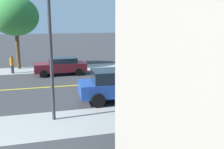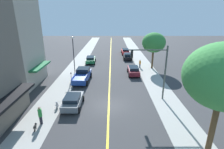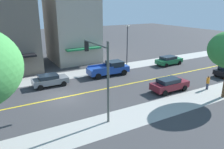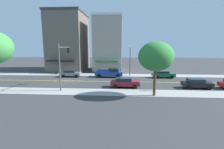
{
  "view_description": "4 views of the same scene",
  "coord_description": "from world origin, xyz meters",
  "px_view_note": "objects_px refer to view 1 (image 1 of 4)",
  "views": [
    {
      "loc": [
        -18.93,
        12.71,
        4.85
      ],
      "look_at": [
        -1.83,
        7.95,
        1.06
      ],
      "focal_mm": 42.26,
      "sensor_mm": 36.0,
      "label": 1
    },
    {
      "loc": [
        0.37,
        -17.89,
        10.02
      ],
      "look_at": [
        0.48,
        6.84,
        1.43
      ],
      "focal_mm": 27.7,
      "sensor_mm": 36.0,
      "label": 2
    },
    {
      "loc": [
        21.04,
        -6.09,
        9.32
      ],
      "look_at": [
        -0.74,
        6.31,
        1.32
      ],
      "focal_mm": 35.27,
      "sensor_mm": 36.0,
      "label": 3
    },
    {
      "loc": [
        28.6,
        10.57,
        6.18
      ],
      "look_at": [
        0.33,
        8.7,
        1.36
      ],
      "focal_mm": 25.68,
      "sensor_mm": 36.0,
      "label": 4
    }
  ],
  "objects_px": {
    "street_tree_right_corner": "(15,16)",
    "pedestrian_orange_shirt": "(12,64)",
    "maroon_sedan_right_curb": "(61,66)",
    "blue_pickup_truck": "(123,85)",
    "street_tree_left_near": "(216,7)",
    "street_lamp": "(50,38)",
    "parking_meter": "(132,94)",
    "traffic_light_mast": "(153,23)"
  },
  "relations": [
    {
      "from": "parking_meter",
      "to": "maroon_sedan_right_curb",
      "type": "height_order",
      "value": "maroon_sedan_right_curb"
    },
    {
      "from": "street_lamp",
      "to": "maroon_sedan_right_curb",
      "type": "relative_size",
      "value": 1.45
    },
    {
      "from": "street_tree_left_near",
      "to": "pedestrian_orange_shirt",
      "type": "xyz_separation_m",
      "value": [
        -1.92,
        22.24,
        -5.3
      ]
    },
    {
      "from": "street_tree_right_corner",
      "to": "pedestrian_orange_shirt",
      "type": "distance_m",
      "value": 4.82
    },
    {
      "from": "maroon_sedan_right_curb",
      "to": "blue_pickup_truck",
      "type": "xyz_separation_m",
      "value": [
        -8.47,
        -2.99,
        0.14
      ]
    },
    {
      "from": "street_tree_right_corner",
      "to": "street_lamp",
      "type": "xyz_separation_m",
      "value": [
        -14.68,
        -2.52,
        -1.05
      ]
    },
    {
      "from": "traffic_light_mast",
      "to": "street_lamp",
      "type": "bearing_deg",
      "value": -41.48
    },
    {
      "from": "street_tree_left_near",
      "to": "street_tree_right_corner",
      "type": "relative_size",
      "value": 1.22
    },
    {
      "from": "street_tree_right_corner",
      "to": "traffic_light_mast",
      "type": "bearing_deg",
      "value": -102.22
    },
    {
      "from": "street_tree_left_near",
      "to": "traffic_light_mast",
      "type": "distance_m",
      "value": 9.31
    },
    {
      "from": "parking_meter",
      "to": "street_tree_left_near",
      "type": "bearing_deg",
      "value": -47.3
    },
    {
      "from": "street_tree_left_near",
      "to": "parking_meter",
      "type": "distance_m",
      "value": 21.28
    },
    {
      "from": "parking_meter",
      "to": "pedestrian_orange_shirt",
      "type": "bearing_deg",
      "value": 30.42
    },
    {
      "from": "street_tree_right_corner",
      "to": "blue_pickup_truck",
      "type": "height_order",
      "value": "street_tree_right_corner"
    },
    {
      "from": "street_lamp",
      "to": "maroon_sedan_right_curb",
      "type": "bearing_deg",
      "value": -6.74
    },
    {
      "from": "traffic_light_mast",
      "to": "maroon_sedan_right_curb",
      "type": "distance_m",
      "value": 10.0
    },
    {
      "from": "street_tree_left_near",
      "to": "traffic_light_mast",
      "type": "xyz_separation_m",
      "value": [
        -2.41,
        8.82,
        -1.72
      ]
    },
    {
      "from": "street_lamp",
      "to": "pedestrian_orange_shirt",
      "type": "distance_m",
      "value": 13.08
    },
    {
      "from": "maroon_sedan_right_curb",
      "to": "blue_pickup_truck",
      "type": "relative_size",
      "value": 0.77
    },
    {
      "from": "street_lamp",
      "to": "blue_pickup_truck",
      "type": "distance_m",
      "value": 5.64
    },
    {
      "from": "street_tree_right_corner",
      "to": "parking_meter",
      "type": "bearing_deg",
      "value": -155.14
    },
    {
      "from": "street_tree_right_corner",
      "to": "street_lamp",
      "type": "distance_m",
      "value": 14.93
    },
    {
      "from": "pedestrian_orange_shirt",
      "to": "street_tree_right_corner",
      "type": "bearing_deg",
      "value": 131.68
    },
    {
      "from": "pedestrian_orange_shirt",
      "to": "maroon_sedan_right_curb",
      "type": "bearing_deg",
      "value": 28.92
    },
    {
      "from": "street_tree_left_near",
      "to": "street_lamp",
      "type": "height_order",
      "value": "street_tree_left_near"
    },
    {
      "from": "street_tree_right_corner",
      "to": "blue_pickup_truck",
      "type": "bearing_deg",
      "value": -151.72
    },
    {
      "from": "parking_meter",
      "to": "pedestrian_orange_shirt",
      "type": "xyz_separation_m",
      "value": [
        12.07,
        7.09,
        -0.07
      ]
    },
    {
      "from": "street_tree_right_corner",
      "to": "street_lamp",
      "type": "bearing_deg",
      "value": -170.27
    },
    {
      "from": "blue_pickup_truck",
      "to": "parking_meter",
      "type": "bearing_deg",
      "value": 89.73
    },
    {
      "from": "street_tree_right_corner",
      "to": "maroon_sedan_right_curb",
      "type": "xyz_separation_m",
      "value": [
        -4.1,
        -3.77,
        -4.24
      ]
    },
    {
      "from": "maroon_sedan_right_curb",
      "to": "pedestrian_orange_shirt",
      "type": "xyz_separation_m",
      "value": [
        1.78,
        4.19,
        0.04
      ]
    },
    {
      "from": "street_tree_left_near",
      "to": "parking_meter",
      "type": "relative_size",
      "value": 6.15
    },
    {
      "from": "street_tree_left_near",
      "to": "street_tree_right_corner",
      "type": "height_order",
      "value": "street_tree_left_near"
    },
    {
      "from": "maroon_sedan_right_curb",
      "to": "parking_meter",
      "type": "bearing_deg",
      "value": 105.79
    },
    {
      "from": "street_tree_right_corner",
      "to": "pedestrian_orange_shirt",
      "type": "height_order",
      "value": "street_tree_right_corner"
    },
    {
      "from": "parking_meter",
      "to": "street_lamp",
      "type": "bearing_deg",
      "value": 93.89
    },
    {
      "from": "street_lamp",
      "to": "parking_meter",
      "type": "bearing_deg",
      "value": -86.11
    },
    {
      "from": "street_tree_left_near",
      "to": "pedestrian_orange_shirt",
      "type": "distance_m",
      "value": 22.95
    },
    {
      "from": "street_tree_left_near",
      "to": "street_lamp",
      "type": "xyz_separation_m",
      "value": [
        -14.27,
        19.31,
        -2.14
      ]
    },
    {
      "from": "street_lamp",
      "to": "blue_pickup_truck",
      "type": "relative_size",
      "value": 1.12
    },
    {
      "from": "maroon_sedan_right_curb",
      "to": "pedestrian_orange_shirt",
      "type": "bearing_deg",
      "value": -22.97
    },
    {
      "from": "traffic_light_mast",
      "to": "pedestrian_orange_shirt",
      "type": "bearing_deg",
      "value": -92.11
    }
  ]
}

